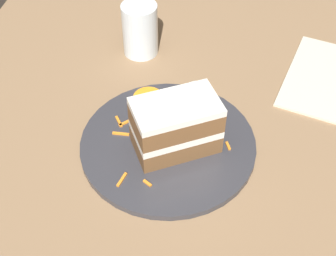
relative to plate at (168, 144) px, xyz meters
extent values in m
plane|color=black|center=(-0.06, 0.02, -0.03)|extent=(6.00, 6.00, 0.00)
cube|color=#846647|center=(-0.06, 0.02, -0.02)|extent=(0.97, 1.09, 0.03)
cylinder|color=#333338|center=(0.00, 0.00, 0.00)|extent=(0.28, 0.28, 0.01)
cube|color=brown|center=(-0.01, 0.01, 0.02)|extent=(0.15, 0.13, 0.03)
cube|color=white|center=(-0.01, 0.01, 0.04)|extent=(0.15, 0.13, 0.01)
cube|color=brown|center=(-0.01, 0.01, 0.07)|extent=(0.15, 0.13, 0.03)
cube|color=white|center=(-0.01, 0.01, 0.09)|extent=(0.15, 0.13, 0.01)
ellipsoid|color=white|center=(-0.03, -0.10, 0.02)|extent=(0.05, 0.04, 0.04)
cylinder|color=orange|center=(0.05, -0.09, 0.01)|extent=(0.05, 0.05, 0.01)
cube|color=orange|center=(0.09, -0.03, 0.01)|extent=(0.02, 0.02, 0.00)
cube|color=orange|center=(0.08, 0.00, 0.01)|extent=(0.03, 0.00, 0.00)
cube|color=orange|center=(0.05, 0.09, 0.01)|extent=(0.01, 0.03, 0.00)
cube|color=orange|center=(-0.09, -0.01, 0.01)|extent=(0.01, 0.02, 0.00)
cube|color=orange|center=(0.02, 0.09, 0.01)|extent=(0.01, 0.01, 0.00)
cube|color=orange|center=(0.08, -0.03, 0.01)|extent=(0.02, 0.02, 0.00)
cylinder|color=silver|center=(0.09, -0.23, 0.05)|extent=(0.07, 0.07, 0.10)
cylinder|color=silver|center=(0.09, -0.23, 0.01)|extent=(0.06, 0.06, 0.04)
cube|color=beige|center=(-0.26, -0.21, 0.00)|extent=(0.19, 0.25, 0.00)
camera|label=1|loc=(-0.08, 0.48, 0.56)|focal=50.00mm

